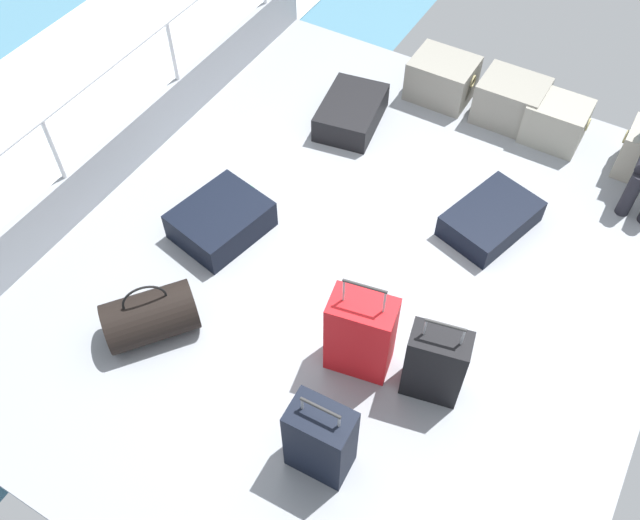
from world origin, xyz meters
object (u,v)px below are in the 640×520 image
cargo_crate_0 (442,78)px  suitcase_4 (320,440)px  suitcase_0 (435,364)px  cargo_crate_2 (556,122)px  suitcase_2 (491,219)px  suitcase_3 (221,220)px  suitcase_1 (361,335)px  duffel_bag (150,316)px  cargo_crate_1 (510,101)px  suitcase_5 (351,112)px

cargo_crate_0 → suitcase_4: suitcase_4 is taller
cargo_crate_0 → suitcase_0: bearing=-67.2°
cargo_crate_2 → suitcase_4: bearing=-94.4°
suitcase_0 → suitcase_2: 1.56m
cargo_crate_0 → suitcase_3: cargo_crate_0 is taller
suitcase_1 → duffel_bag: bearing=-159.5°
cargo_crate_0 → suitcase_1: suitcase_1 is taller
suitcase_0 → suitcase_4: bearing=-114.9°
cargo_crate_1 → suitcase_1: (0.03, -2.93, 0.14)m
cargo_crate_1 → suitcase_3: (-1.46, -2.43, -0.08)m
suitcase_1 → duffel_bag: 1.46m
suitcase_2 → duffel_bag: (-1.68, -2.11, 0.08)m
suitcase_2 → suitcase_0: bearing=-83.2°
suitcase_1 → cargo_crate_0: bearing=103.5°
suitcase_3 → duffel_bag: (0.13, -1.00, 0.06)m
cargo_crate_1 → suitcase_5: size_ratio=0.75×
suitcase_5 → suitcase_4: bearing=-64.7°
suitcase_0 → suitcase_3: (-1.99, 0.43, -0.19)m
suitcase_2 → suitcase_4: 2.35m
cargo_crate_2 → suitcase_5: cargo_crate_2 is taller
cargo_crate_2 → duffel_bag: duffel_bag is taller
suitcase_0 → suitcase_5: 2.73m
cargo_crate_0 → suitcase_4: 3.76m
suitcase_0 → suitcase_3: suitcase_0 is taller
cargo_crate_1 → suitcase_2: bearing=-75.1°
cargo_crate_1 → suitcase_5: cargo_crate_1 is taller
suitcase_3 → suitcase_4: (1.62, -1.24, 0.19)m
cargo_crate_1 → suitcase_1: bearing=-89.3°
suitcase_5 → suitcase_0: bearing=-50.2°
cargo_crate_2 → suitcase_4: size_ratio=0.72×
suitcase_2 → suitcase_3: (-1.81, -1.10, 0.02)m
suitcase_2 → suitcase_5: 1.66m
suitcase_3 → suitcase_5: 1.68m
cargo_crate_2 → suitcase_4: (-0.28, -3.61, 0.12)m
suitcase_2 → duffel_bag: size_ratio=1.21×
suitcase_0 → suitcase_2: (-0.18, 1.53, -0.21)m
suitcase_1 → suitcase_4: size_ratio=1.19×
suitcase_4 → suitcase_5: suitcase_4 is taller
cargo_crate_2 → suitcase_5: size_ratio=0.67×
cargo_crate_0 → suitcase_3: (-0.79, -2.43, -0.07)m
suitcase_3 → suitcase_4: bearing=-37.3°
suitcase_1 → suitcase_3: size_ratio=1.12×
cargo_crate_0 → suitcase_4: size_ratio=0.82×
cargo_crate_1 → suitcase_0: 2.92m
suitcase_3 → suitcase_2: bearing=31.3°
suitcase_0 → suitcase_1: suitcase_1 is taller
cargo_crate_0 → suitcase_4: bearing=-77.2°
suitcase_1 → suitcase_5: bearing=119.9°
cargo_crate_1 → suitcase_1: size_ratio=0.68×
cargo_crate_0 → cargo_crate_1: bearing=0.4°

